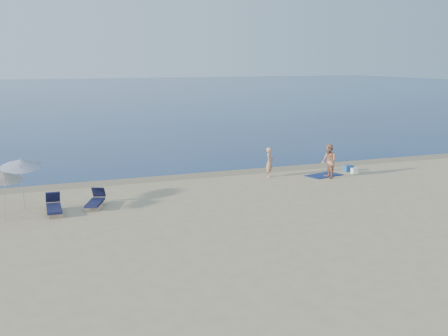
% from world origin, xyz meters
% --- Properties ---
extents(sea, '(240.00, 160.00, 0.01)m').
position_xyz_m(sea, '(0.00, 100.00, 0.00)').
color(sea, navy).
rests_on(sea, ground).
extents(wet_sand_strip, '(240.00, 1.60, 0.00)m').
position_xyz_m(wet_sand_strip, '(0.00, 19.40, 0.00)').
color(wet_sand_strip, '#847254').
rests_on(wet_sand_strip, ground).
extents(person_left, '(0.66, 0.69, 1.58)m').
position_xyz_m(person_left, '(1.95, 17.59, 0.79)').
color(person_left, tan).
rests_on(person_left, ground).
extents(person_right, '(0.78, 0.95, 1.79)m').
position_xyz_m(person_right, '(4.69, 16.16, 0.89)').
color(person_right, '#AD735B').
rests_on(person_right, ground).
extents(beach_towel, '(2.17, 1.55, 0.03)m').
position_xyz_m(beach_towel, '(4.81, 16.82, 0.02)').
color(beach_towel, '#0F1F4E').
rests_on(beach_towel, ground).
extents(white_bag, '(0.37, 0.33, 0.29)m').
position_xyz_m(white_bag, '(6.69, 16.70, 0.15)').
color(white_bag, white).
rests_on(white_bag, ground).
extents(blue_cooler, '(0.50, 0.36, 0.35)m').
position_xyz_m(blue_cooler, '(6.69, 17.31, 0.17)').
color(blue_cooler, '#2054AD').
rests_on(blue_cooler, ground).
extents(umbrella_near, '(2.11, 2.13, 2.26)m').
position_xyz_m(umbrella_near, '(-10.43, 15.68, 1.93)').
color(umbrella_near, silver).
rests_on(umbrella_near, ground).
extents(umbrella_far, '(1.94, 1.96, 2.03)m').
position_xyz_m(umbrella_far, '(-11.15, 14.21, 1.73)').
color(umbrella_far, silver).
rests_on(umbrella_far, ground).
extents(lounger_left, '(0.66, 1.78, 0.78)m').
position_xyz_m(lounger_left, '(-9.32, 14.42, 0.28)').
color(lounger_left, '#15183B').
rests_on(lounger_left, ground).
extents(lounger_right, '(1.14, 1.74, 0.73)m').
position_xyz_m(lounger_right, '(-7.60, 14.79, 0.27)').
color(lounger_right, '#141737').
rests_on(lounger_right, ground).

